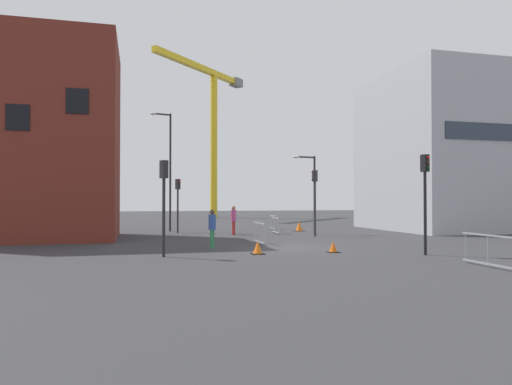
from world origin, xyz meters
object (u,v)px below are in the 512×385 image
at_px(pedestrian_waiting, 212,225).
at_px(traffic_cone_by_barrier, 299,227).
at_px(streetlamp_tall, 168,164).
at_px(traffic_light_corner, 315,192).
at_px(traffic_light_crosswalk, 178,196).
at_px(pedestrian_walking, 234,218).
at_px(traffic_cone_orange, 333,247).
at_px(traffic_light_far, 425,188).
at_px(traffic_cone_striped, 258,248).
at_px(streetlamp_short, 311,186).
at_px(construction_crane, 212,116).
at_px(traffic_light_verge, 164,192).

xyz_separation_m(pedestrian_waiting, traffic_cone_by_barrier, (8.00, 10.58, -0.72)).
bearing_deg(streetlamp_tall, traffic_light_corner, -39.53).
bearing_deg(traffic_light_crosswalk, streetlamp_tall, 108.15).
xyz_separation_m(pedestrian_walking, pedestrian_waiting, (-2.62, -7.95, -0.04)).
distance_m(traffic_cone_by_barrier, traffic_cone_orange, 14.01).
relative_size(traffic_light_far, traffic_light_corner, 1.00).
distance_m(traffic_light_far, traffic_light_crosswalk, 17.83).
relative_size(traffic_cone_orange, traffic_cone_striped, 0.88).
xyz_separation_m(traffic_light_far, traffic_cone_striped, (-6.48, 2.02, -2.48)).
relative_size(streetlamp_tall, pedestrian_walking, 4.54).
bearing_deg(traffic_cone_orange, traffic_light_crosswalk, 111.41).
bearing_deg(traffic_cone_orange, traffic_cone_by_barrier, 76.41).
xyz_separation_m(streetlamp_tall, streetlamp_short, (9.03, -4.84, -1.69)).
relative_size(construction_crane, traffic_light_verge, 5.13).
xyz_separation_m(pedestrian_walking, traffic_cone_orange, (2.09, -10.99, -0.88)).
xyz_separation_m(construction_crane, traffic_cone_orange, (-1.20, -41.47, -13.02)).
bearing_deg(streetlamp_tall, pedestrian_waiting, -84.28).
bearing_deg(streetlamp_tall, streetlamp_short, -28.23).
height_order(construction_crane, traffic_cone_by_barrier, construction_crane).
xyz_separation_m(streetlamp_tall, pedestrian_walking, (3.86, -4.46, -3.75)).
relative_size(traffic_light_corner, traffic_cone_striped, 7.58).
xyz_separation_m(streetlamp_short, traffic_light_crosswalk, (-8.48, 3.18, -0.67)).
bearing_deg(traffic_cone_orange, traffic_light_corner, 73.58).
distance_m(streetlamp_tall, pedestrian_waiting, 13.03).
xyz_separation_m(construction_crane, traffic_cone_by_barrier, (2.09, -27.86, -12.91)).
distance_m(pedestrian_walking, traffic_cone_orange, 11.22).
bearing_deg(traffic_cone_orange, pedestrian_waiting, 147.14).
bearing_deg(traffic_light_corner, traffic_cone_by_barrier, 81.22).
bearing_deg(traffic_cone_orange, traffic_light_verge, 178.89).
height_order(traffic_light_corner, traffic_light_crosswalk, traffic_light_corner).
xyz_separation_m(pedestrian_waiting, traffic_cone_orange, (4.71, -3.04, -0.83)).
xyz_separation_m(streetlamp_tall, traffic_cone_orange, (5.95, -15.45, -4.63)).
bearing_deg(traffic_light_verge, traffic_cone_by_barrier, 52.45).
distance_m(pedestrian_waiting, traffic_cone_orange, 5.66).
height_order(streetlamp_tall, traffic_light_far, streetlamp_tall).
relative_size(traffic_light_far, pedestrian_walking, 2.18).
distance_m(traffic_light_corner, pedestrian_waiting, 9.18).
height_order(traffic_light_far, traffic_light_crosswalk, traffic_light_far).
distance_m(traffic_cone_orange, traffic_cone_striped, 3.27).
xyz_separation_m(traffic_light_corner, traffic_light_crosswalk, (-7.90, 5.30, -0.24)).
height_order(traffic_light_corner, pedestrian_walking, traffic_light_corner).
xyz_separation_m(streetlamp_tall, pedestrian_waiting, (1.24, -12.41, -3.80)).
distance_m(streetlamp_tall, traffic_cone_striped, 16.16).
relative_size(streetlamp_short, pedestrian_waiting, 2.88).
distance_m(pedestrian_walking, traffic_cone_striped, 10.89).
height_order(pedestrian_waiting, traffic_cone_by_barrier, pedestrian_waiting).
xyz_separation_m(traffic_cone_by_barrier, traffic_cone_striped, (-6.55, -13.43, -0.08)).
xyz_separation_m(traffic_light_verge, traffic_cone_striped, (3.81, 0.05, -2.30)).
height_order(streetlamp_short, traffic_light_crosswalk, streetlamp_short).
bearing_deg(streetlamp_short, construction_crane, 93.48).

